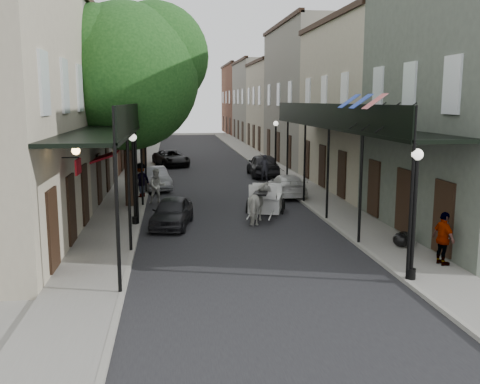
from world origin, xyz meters
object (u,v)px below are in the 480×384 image
object	(u,v)px
lamppost_left	(134,177)
car_left_mid	(154,178)
pedestrian_sidewalk_left	(141,180)
car_right_near	(287,185)
car_right_far	(263,165)
car_left_near	(172,212)
pedestrian_walking	(157,186)
lamppost_right_near	(414,212)
carriage	(266,188)
tree_near	(135,71)
lamppost_right_far	(276,149)
horse	(260,204)
car_left_far	(171,158)
pedestrian_sidewalk_right	(444,239)
tree_far	(147,90)

from	to	relation	value
lamppost_left	car_left_mid	size ratio (longest dim) A/B	0.94
pedestrian_sidewalk_left	car_right_near	xyz separation A→B (m)	(7.80, -0.09, -0.43)
car_left_mid	car_right_far	world-z (taller)	car_right_far
car_left_near	pedestrian_walking	bearing A→B (deg)	108.22
pedestrian_walking	car_right_near	distance (m)	7.04
lamppost_right_near	car_left_near	xyz separation A→B (m)	(-6.70, 7.82, -1.44)
carriage	tree_near	bearing A→B (deg)	179.99
lamppost_right_far	pedestrian_sidewalk_left	size ratio (longest dim) A/B	2.06
horse	car_left_near	world-z (taller)	horse
pedestrian_walking	pedestrian_sidewalk_left	size ratio (longest dim) A/B	0.98
horse	car_left_near	bearing A→B (deg)	18.61
carriage	pedestrian_sidewalk_left	world-z (taller)	carriage
car_right_near	car_right_far	bearing A→B (deg)	-88.72
lamppost_left	horse	bearing A→B (deg)	0.00
pedestrian_walking	car_right_near	bearing A→B (deg)	0.08
lamppost_right_near	car_right_far	xyz separation A→B (m)	(-0.50, 21.86, -1.27)
carriage	car_left_near	xyz separation A→B (m)	(-4.40, -2.66, -0.46)
horse	car_right_far	size ratio (longest dim) A/B	0.43
car_left_far	car_left_mid	bearing A→B (deg)	-111.83
carriage	horse	bearing A→B (deg)	-90.00
car_right_near	carriage	bearing A→B (deg)	65.50
carriage	lamppost_right_near	bearing A→B (deg)	-61.83
lamppost_left	horse	world-z (taller)	lamppost_left
car_left_mid	car_left_near	bearing A→B (deg)	-96.81
lamppost_right_far	horse	xyz separation A→B (m)	(-3.00, -12.00, -1.22)
lamppost_left	car_left_far	world-z (taller)	lamppost_left
pedestrian_sidewalk_right	car_left_mid	size ratio (longest dim) A/B	0.42
lamppost_right_far	horse	bearing A→B (deg)	-104.05
tree_far	pedestrian_sidewalk_left	xyz separation A→B (m)	(0.05, -11.88, -4.82)
lamppost_left	pedestrian_walking	world-z (taller)	lamppost_left
car_left_near	car_right_near	size ratio (longest dim) A/B	0.88
car_left_near	car_left_far	size ratio (longest dim) A/B	0.79
tree_near	lamppost_left	distance (m)	6.10
pedestrian_walking	pedestrian_sidewalk_left	bearing A→B (deg)	112.23
tree_far	car_right_near	world-z (taller)	tree_far
pedestrian_sidewalk_left	car_left_far	size ratio (longest dim) A/B	0.40
lamppost_right_near	car_right_near	bearing A→B (deg)	92.02
car_right_far	lamppost_left	bearing A→B (deg)	62.30
tree_near	lamppost_right_far	distance (m)	12.24
tree_far	horse	xyz separation A→B (m)	(5.34, -18.18, -5.01)
tree_far	lamppost_left	world-z (taller)	tree_far
carriage	pedestrian_sidewalk_right	bearing A→B (deg)	-51.79
pedestrian_sidewalk_right	car_left_near	size ratio (longest dim) A/B	0.46
horse	car_right_far	distance (m)	14.08
tree_far	car_left_near	xyz separation A→B (m)	(1.65, -18.36, -5.23)
car_left_near	car_left_far	bearing A→B (deg)	100.24
tree_near	car_left_near	world-z (taller)	tree_near
tree_far	car_right_far	distance (m)	10.28
car_left_mid	car_right_far	xyz separation A→B (m)	(7.20, 4.50, 0.13)
horse	pedestrian_sidewalk_left	xyz separation A→B (m)	(-5.30, 6.30, 0.19)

